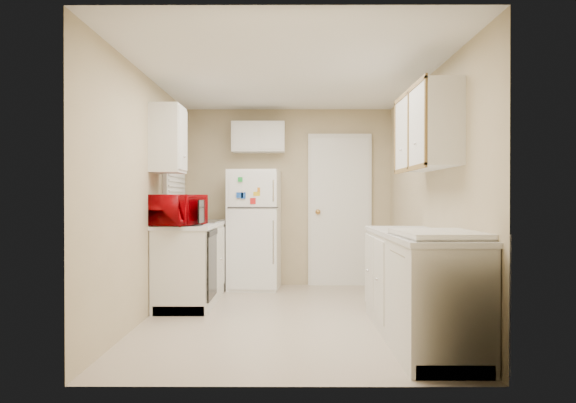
{
  "coord_description": "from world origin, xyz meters",
  "views": [
    {
      "loc": [
        0.02,
        -5.12,
        1.19
      ],
      "look_at": [
        0.0,
        0.5,
        1.15
      ],
      "focal_mm": 32.0,
      "sensor_mm": 36.0,
      "label": 1
    }
  ],
  "objects": [
    {
      "name": "interior_door",
      "position": [
        0.7,
        1.86,
        1.02
      ],
      "size": [
        0.86,
        0.06,
        2.08
      ],
      "primitive_type": "cube",
      "color": "white",
      "rests_on": "floor"
    },
    {
      "name": "stove",
      "position": [
        1.15,
        -1.34,
        0.48
      ],
      "size": [
        0.68,
        0.82,
        0.96
      ],
      "primitive_type": "cube",
      "rotation": [
        0.0,
        0.0,
        0.05
      ],
      "color": "white",
      "rests_on": "floor"
    },
    {
      "name": "floor",
      "position": [
        0.0,
        0.0,
        0.0
      ],
      "size": [
        3.8,
        3.8,
        0.0
      ],
      "primitive_type": "plane",
      "color": "beige",
      "rests_on": "ground"
    },
    {
      "name": "upper_cabinet_left",
      "position": [
        -1.25,
        0.22,
        1.8
      ],
      "size": [
        0.3,
        0.45,
        0.7
      ],
      "primitive_type": "cube",
      "color": "silver",
      "rests_on": "wall_left"
    },
    {
      "name": "refrigerator",
      "position": [
        -0.44,
        1.6,
        0.78
      ],
      "size": [
        0.69,
        0.67,
        1.55
      ],
      "primitive_type": "cube",
      "rotation": [
        0.0,
        0.0,
        -0.09
      ],
      "color": "white",
      "rests_on": "floor"
    },
    {
      "name": "window_blinds",
      "position": [
        -1.36,
        1.05,
        1.6
      ],
      "size": [
        0.1,
        0.98,
        1.08
      ],
      "primitive_type": "cube",
      "color": "silver",
      "rests_on": "wall_left"
    },
    {
      "name": "left_counter",
      "position": [
        -1.1,
        0.9,
        0.45
      ],
      "size": [
        0.6,
        1.8,
        0.9
      ],
      "primitive_type": "cube",
      "color": "silver",
      "rests_on": "floor"
    },
    {
      "name": "right_counter",
      "position": [
        1.1,
        -0.8,
        0.45
      ],
      "size": [
        0.6,
        2.0,
        0.9
      ],
      "primitive_type": "cube",
      "color": "silver",
      "rests_on": "floor"
    },
    {
      "name": "cabinet_over_fridge",
      "position": [
        -0.4,
        1.75,
        2.0
      ],
      "size": [
        0.7,
        0.3,
        0.4
      ],
      "primitive_type": "cube",
      "color": "silver",
      "rests_on": "wall_back"
    },
    {
      "name": "upper_cabinet_right",
      "position": [
        1.25,
        -0.5,
        1.8
      ],
      "size": [
        0.3,
        1.2,
        0.7
      ],
      "primitive_type": "cube",
      "color": "silver",
      "rests_on": "wall_right"
    },
    {
      "name": "soap_bottle",
      "position": [
        -1.15,
        1.4,
        1.0
      ],
      "size": [
        0.09,
        0.1,
        0.17
      ],
      "primitive_type": "imported",
      "rotation": [
        0.0,
        0.0,
        0.31
      ],
      "color": "silver",
      "rests_on": "left_counter"
    },
    {
      "name": "wall_front",
      "position": [
        0.0,
        -1.9,
        1.2
      ],
      "size": [
        2.8,
        2.8,
        0.0
      ],
      "primitive_type": "plane",
      "color": "tan",
      "rests_on": "floor"
    },
    {
      "name": "ceiling",
      "position": [
        0.0,
        0.0,
        2.4
      ],
      "size": [
        3.8,
        3.8,
        0.0
      ],
      "primitive_type": "plane",
      "color": "white",
      "rests_on": "floor"
    },
    {
      "name": "wall_left",
      "position": [
        -1.4,
        0.0,
        1.2
      ],
      "size": [
        3.8,
        3.8,
        0.0
      ],
      "primitive_type": "plane",
      "color": "tan",
      "rests_on": "floor"
    },
    {
      "name": "sink",
      "position": [
        -1.1,
        1.05,
        0.86
      ],
      "size": [
        0.54,
        0.74,
        0.16
      ],
      "primitive_type": "cube",
      "color": "gray",
      "rests_on": "left_counter"
    },
    {
      "name": "dishwasher",
      "position": [
        -0.81,
        0.3,
        0.49
      ],
      "size": [
        0.03,
        0.58,
        0.72
      ],
      "primitive_type": "cube",
      "color": "black",
      "rests_on": "floor"
    },
    {
      "name": "wall_back",
      "position": [
        0.0,
        1.9,
        1.2
      ],
      "size": [
        2.8,
        2.8,
        0.0
      ],
      "primitive_type": "plane",
      "color": "tan",
      "rests_on": "floor"
    },
    {
      "name": "microwave",
      "position": [
        -1.15,
        0.22,
        1.05
      ],
      "size": [
        0.66,
        0.49,
        0.39
      ],
      "primitive_type": "imported",
      "rotation": [
        0.0,
        0.0,
        1.25
      ],
      "color": "#8B0004",
      "rests_on": "left_counter"
    },
    {
      "name": "wall_right",
      "position": [
        1.4,
        0.0,
        1.2
      ],
      "size": [
        3.8,
        3.8,
        0.0
      ],
      "primitive_type": "plane",
      "color": "tan",
      "rests_on": "floor"
    }
  ]
}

